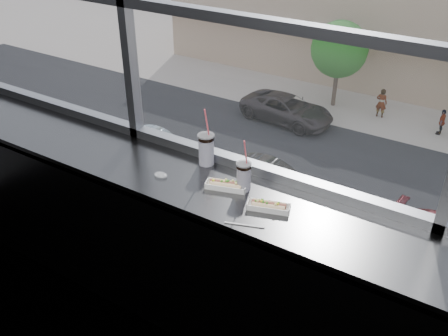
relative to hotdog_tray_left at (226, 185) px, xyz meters
The scene contains 15 objects.
wall_back_lower 0.64m from the hotdog_tray_left, 64.66° to the left, with size 6.00×6.00×0.00m, color black.
counter 0.13m from the hotdog_tray_left, 11.52° to the right, with size 6.00×0.55×0.06m, color #535353.
counter_fascia 0.65m from the hotdog_tray_left, 66.96° to the right, with size 6.00×0.04×1.04m, color #535353.
hotdog_tray_left is the anchor object (origin of this frame).
hotdog_tray_right 0.31m from the hotdog_tray_left, ahead, with size 0.24×0.14×0.06m.
soda_cup_left 0.32m from the hotdog_tray_left, 145.36° to the left, with size 0.10×0.10×0.38m.
soda_cup_right 0.12m from the hotdog_tray_left, 29.24° to the left, with size 0.09×0.09×0.33m.
loose_straw 0.36m from the hotdog_tray_left, 42.70° to the right, with size 0.01×0.01×0.21m, color white.
wrapper 0.41m from the hotdog_tray_left, 166.47° to the right, with size 0.09×0.07×0.02m, color silver.
car_near_b 21.06m from the hotdog_tray_left, 115.39° to the left, with size 6.64×2.77×2.21m, color #2B2B2B.
car_near_a 24.51m from the hotdog_tray_left, 132.00° to the left, with size 5.91×2.46×1.97m, color #A2BDC8.
car_far_a 28.68m from the hotdog_tray_left, 113.78° to the left, with size 6.56×2.73×2.19m, color #2E2728.
pedestrian_a 30.73m from the hotdog_tray_left, 101.90° to the left, with size 1.01×0.76×2.28m, color #66605B.
pedestrian_b 29.80m from the hotdog_tray_left, 94.37° to the left, with size 0.85×0.64×1.92m, color #66605B.
tree_left 30.82m from the hotdog_tray_left, 107.94° to the left, with size 3.66×3.66×5.71m.
Camera 1 is at (1.15, -0.78, 2.67)m, focal length 40.00 mm.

